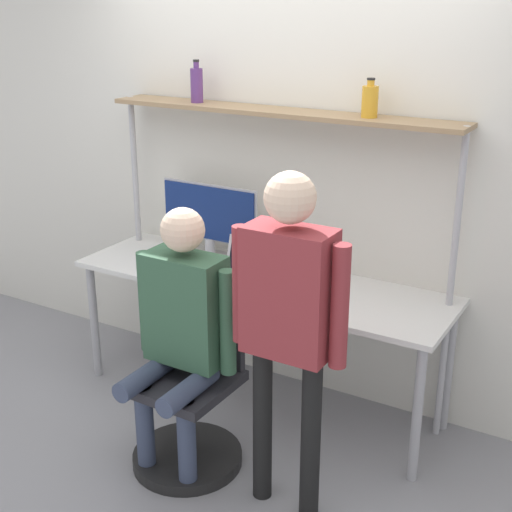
% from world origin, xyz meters
% --- Properties ---
extents(ground_plane, '(12.00, 12.00, 0.00)m').
position_xyz_m(ground_plane, '(0.00, 0.00, 0.00)').
color(ground_plane, gray).
extents(wall_back, '(8.00, 0.06, 2.70)m').
position_xyz_m(wall_back, '(0.00, 0.69, 1.35)').
color(wall_back, silver).
rests_on(wall_back, ground_plane).
extents(desk, '(2.18, 0.64, 0.77)m').
position_xyz_m(desk, '(0.00, 0.34, 0.70)').
color(desk, silver).
rests_on(desk, ground_plane).
extents(shelf_unit, '(2.07, 0.24, 1.69)m').
position_xyz_m(shelf_unit, '(0.00, 0.53, 1.46)').
color(shelf_unit, '#997A56').
rests_on(shelf_unit, ground_plane).
extents(monitor, '(0.65, 0.23, 0.46)m').
position_xyz_m(monitor, '(-0.43, 0.49, 1.03)').
color(monitor, '#B7B7BC').
rests_on(monitor, desk).
extents(laptop, '(0.31, 0.23, 0.23)m').
position_xyz_m(laptop, '(-0.04, 0.28, 0.84)').
color(laptop, '#BCBCC1').
rests_on(laptop, desk).
extents(cell_phone, '(0.07, 0.15, 0.01)m').
position_xyz_m(cell_phone, '(0.20, 0.24, 0.78)').
color(cell_phone, black).
rests_on(cell_phone, desk).
extents(office_chair, '(0.56, 0.56, 0.94)m').
position_xyz_m(office_chair, '(-0.01, -0.33, 0.29)').
color(office_chair, black).
rests_on(office_chair, ground_plane).
extents(person_seated, '(0.55, 0.46, 1.35)m').
position_xyz_m(person_seated, '(-0.01, -0.38, 0.80)').
color(person_seated, '#38425B').
rests_on(person_seated, ground_plane).
extents(person_standing, '(0.55, 0.22, 1.61)m').
position_xyz_m(person_standing, '(0.57, -0.40, 1.02)').
color(person_standing, black).
rests_on(person_standing, ground_plane).
extents(bottle_purple, '(0.07, 0.07, 0.24)m').
position_xyz_m(bottle_purple, '(-0.52, 0.53, 1.79)').
color(bottle_purple, '#593372').
rests_on(bottle_purple, shelf_unit).
extents(bottle_amber, '(0.08, 0.08, 0.19)m').
position_xyz_m(bottle_amber, '(0.52, 0.53, 1.77)').
color(bottle_amber, gold).
rests_on(bottle_amber, shelf_unit).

